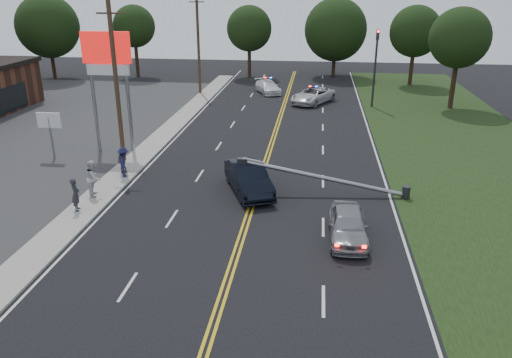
# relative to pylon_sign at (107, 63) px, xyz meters

# --- Properties ---
(ground) EXTENTS (120.00, 120.00, 0.00)m
(ground) POSITION_rel_pylon_sign_xyz_m (10.50, -14.00, -6.00)
(ground) COLOR black
(ground) RESTS_ON ground
(sidewalk) EXTENTS (1.80, 70.00, 0.12)m
(sidewalk) POSITION_rel_pylon_sign_xyz_m (2.10, -4.00, -5.94)
(sidewalk) COLOR #9C968D
(sidewalk) RESTS_ON ground
(grass_verge) EXTENTS (12.00, 80.00, 0.01)m
(grass_verge) POSITION_rel_pylon_sign_xyz_m (24.00, -4.00, -5.99)
(grass_verge) COLOR black
(grass_verge) RESTS_ON ground
(centerline_yellow) EXTENTS (0.36, 80.00, 0.00)m
(centerline_yellow) POSITION_rel_pylon_sign_xyz_m (10.50, -4.00, -5.99)
(centerline_yellow) COLOR gold
(centerline_yellow) RESTS_ON ground
(pylon_sign) EXTENTS (3.20, 0.35, 8.00)m
(pylon_sign) POSITION_rel_pylon_sign_xyz_m (0.00, 0.00, 0.00)
(pylon_sign) COLOR gray
(pylon_sign) RESTS_ON ground
(small_sign) EXTENTS (1.60, 0.14, 3.10)m
(small_sign) POSITION_rel_pylon_sign_xyz_m (-3.50, -2.00, -3.66)
(small_sign) COLOR gray
(small_sign) RESTS_ON ground
(traffic_signal) EXTENTS (0.28, 0.41, 7.05)m
(traffic_signal) POSITION_rel_pylon_sign_xyz_m (18.80, 16.00, -1.79)
(traffic_signal) COLOR #2D2D30
(traffic_signal) RESTS_ON ground
(fallen_streetlight) EXTENTS (9.36, 0.44, 1.91)m
(fallen_streetlight) POSITION_rel_pylon_sign_xyz_m (14.69, -6.00, -5.08)
(fallen_streetlight) COLOR #2D2D30
(fallen_streetlight) RESTS_ON ground
(utility_pole_mid) EXTENTS (1.60, 0.28, 10.00)m
(utility_pole_mid) POSITION_rel_pylon_sign_xyz_m (1.30, -2.00, -0.91)
(utility_pole_mid) COLOR #382619
(utility_pole_mid) RESTS_ON ground
(utility_pole_far) EXTENTS (1.60, 0.28, 10.00)m
(utility_pole_far) POSITION_rel_pylon_sign_xyz_m (1.30, 20.00, -0.91)
(utility_pole_far) COLOR #382619
(utility_pole_far) RESTS_ON ground
(tree_4) EXTENTS (7.33, 7.33, 9.86)m
(tree_4) POSITION_rel_pylon_sign_xyz_m (-18.54, 26.76, 0.19)
(tree_4) COLOR black
(tree_4) RESTS_ON ground
(tree_5) EXTENTS (5.07, 5.07, 8.64)m
(tree_5) POSITION_rel_pylon_sign_xyz_m (-8.89, 29.48, 0.09)
(tree_5) COLOR black
(tree_5) RESTS_ON ground
(tree_6) EXTENTS (5.47, 5.47, 8.59)m
(tree_6) POSITION_rel_pylon_sign_xyz_m (5.05, 31.07, -0.16)
(tree_6) COLOR black
(tree_6) RESTS_ON ground
(tree_7) EXTENTS (7.59, 7.59, 9.46)m
(tree_7) POSITION_rel_pylon_sign_xyz_m (15.50, 32.80, -0.33)
(tree_7) COLOR black
(tree_7) RESTS_ON ground
(tree_8) EXTENTS (5.68, 5.68, 8.80)m
(tree_8) POSITION_rel_pylon_sign_xyz_m (24.18, 28.00, -0.05)
(tree_8) COLOR black
(tree_8) RESTS_ON ground
(tree_9) EXTENTS (5.35, 5.35, 9.05)m
(tree_9) POSITION_rel_pylon_sign_xyz_m (26.03, 16.38, 0.35)
(tree_9) COLOR black
(tree_9) RESTS_ON ground
(crashed_sedan) EXTENTS (3.51, 5.27, 1.64)m
(crashed_sedan) POSITION_rel_pylon_sign_xyz_m (10.09, -6.15, -5.18)
(crashed_sedan) COLOR black
(crashed_sedan) RESTS_ON ground
(waiting_sedan) EXTENTS (1.73, 4.17, 1.41)m
(waiting_sedan) POSITION_rel_pylon_sign_xyz_m (15.27, -11.04, -5.29)
(waiting_sedan) COLOR gray
(waiting_sedan) RESTS_ON ground
(emergency_a) EXTENTS (4.78, 5.93, 1.50)m
(emergency_a) POSITION_rel_pylon_sign_xyz_m (13.21, 16.90, -5.25)
(emergency_a) COLOR silver
(emergency_a) RESTS_ON ground
(emergency_b) EXTENTS (3.55, 4.92, 1.32)m
(emergency_b) POSITION_rel_pylon_sign_xyz_m (8.37, 21.24, -5.34)
(emergency_b) COLOR white
(emergency_b) RESTS_ON ground
(bystander_a) EXTENTS (0.57, 0.71, 1.70)m
(bystander_a) POSITION_rel_pylon_sign_xyz_m (1.87, -9.83, -5.03)
(bystander_a) COLOR #2A2B32
(bystander_a) RESTS_ON sidewalk
(bystander_b) EXTENTS (0.95, 1.10, 1.95)m
(bystander_b) POSITION_rel_pylon_sign_xyz_m (1.92, -7.82, -4.90)
(bystander_b) COLOR silver
(bystander_b) RESTS_ON sidewalk
(bystander_c) EXTENTS (1.09, 1.32, 1.78)m
(bystander_c) POSITION_rel_pylon_sign_xyz_m (2.50, -4.93, -4.99)
(bystander_c) COLOR #1B1C43
(bystander_c) RESTS_ON sidewalk
(bystander_d) EXTENTS (0.45, 0.96, 1.61)m
(bystander_d) POSITION_rel_pylon_sign_xyz_m (2.18, -4.40, -5.07)
(bystander_d) COLOR #5E524B
(bystander_d) RESTS_ON sidewalk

